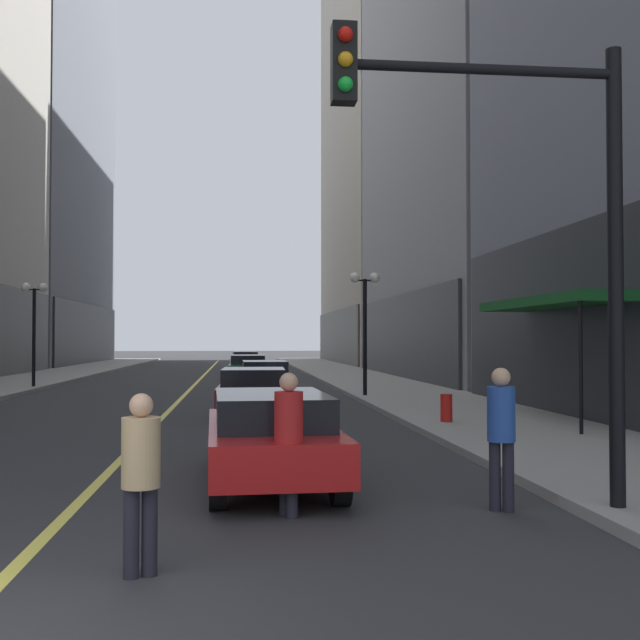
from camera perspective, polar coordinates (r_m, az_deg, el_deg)
ground_plane at (r=40.06m, az=-9.05°, el=-4.45°), size 200.00×200.00×0.00m
sidewalk_left at (r=41.31m, az=-20.59°, el=-4.18°), size 4.50×78.00×0.15m
sidewalk_right at (r=40.49m, az=2.73°, el=-4.33°), size 4.50×78.00×0.15m
lane_centre_stripe at (r=40.06m, az=-9.05°, el=-4.44°), size 0.16×70.00×0.01m
building_right_mid at (r=44.87m, az=13.11°, el=19.80°), size 10.99×24.00×36.85m
building_right_far at (r=68.52m, az=5.79°, el=12.83°), size 10.77×26.00×38.22m
storefront_awning_right at (r=19.45m, az=17.09°, el=1.25°), size 1.60×6.39×3.12m
car_red at (r=11.07m, az=-3.78°, el=-8.56°), size 1.92×4.80×1.32m
car_maroon at (r=20.30m, az=-5.04°, el=-5.34°), size 1.96×4.06×1.32m
car_blue at (r=27.34m, az=-4.22°, el=-4.35°), size 1.82×4.23×1.32m
car_green at (r=37.69m, az=-5.44°, el=-3.55°), size 1.94×4.67×1.32m
car_white at (r=48.52m, az=-5.71°, el=-3.09°), size 1.90×4.84×1.32m
pedestrian_in_tan_trench at (r=6.97m, az=-13.36°, el=-10.96°), size 0.43×0.43×1.61m
pedestrian_in_red_jacket at (r=9.02m, az=-2.38°, el=-8.48°), size 0.46×0.46×1.69m
pedestrian_in_blue_hoodie at (r=9.54m, az=13.51°, el=-7.86°), size 0.46×0.46×1.74m
traffic_light_near_right at (r=9.15m, az=15.45°, el=9.00°), size 3.43×0.35×5.65m
street_lamp_left_far at (r=33.39m, az=-20.75°, el=0.63°), size 1.06×0.36×4.43m
street_lamp_right_mid at (r=26.41m, az=3.40°, el=1.06°), size 1.06×0.36×4.43m
fire_hydrant_right at (r=18.17m, az=9.51°, el=-6.78°), size 0.28×0.28×0.80m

